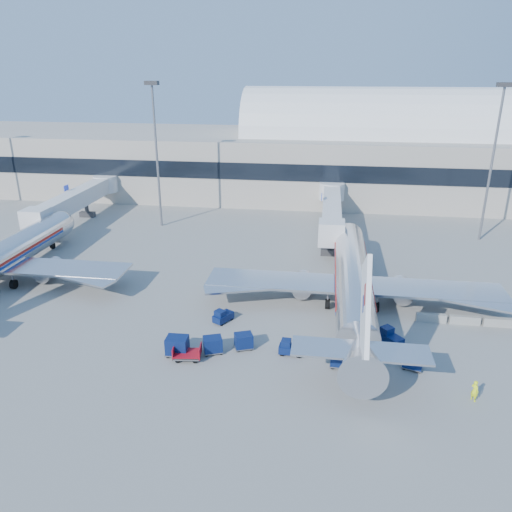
% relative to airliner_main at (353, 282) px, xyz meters
% --- Properties ---
extents(ground, '(260.00, 260.00, 0.00)m').
position_rel_airliner_main_xyz_m(ground, '(-10.00, -4.51, -2.93)').
color(ground, gray).
rests_on(ground, ground).
extents(terminal, '(170.00, 28.15, 21.00)m').
position_rel_airliner_main_xyz_m(terminal, '(-23.60, 51.46, 4.60)').
color(terminal, '#B2AA9E').
rests_on(terminal, ground).
extents(airliner_main, '(32.00, 37.26, 12.07)m').
position_rel_airliner_main_xyz_m(airliner_main, '(0.00, 0.00, 0.00)').
color(airliner_main, silver).
rests_on(airliner_main, ground).
extents(jetbridge_near, '(4.40, 27.50, 6.25)m').
position_rel_airliner_main_xyz_m(jetbridge_near, '(-2.40, 26.30, 1.00)').
color(jetbridge_near, silver).
rests_on(jetbridge_near, ground).
extents(jetbridge_mid, '(4.40, 27.50, 6.25)m').
position_rel_airliner_main_xyz_m(jetbridge_mid, '(-44.40, 26.30, 1.00)').
color(jetbridge_mid, silver).
rests_on(jetbridge_mid, ground).
extents(mast_west, '(2.00, 1.20, 22.60)m').
position_rel_airliner_main_xyz_m(mast_west, '(-30.00, 25.49, 11.87)').
color(mast_west, slate).
rests_on(mast_west, ground).
extents(mast_east, '(2.00, 1.20, 22.60)m').
position_rel_airliner_main_xyz_m(mast_east, '(20.00, 25.49, 11.87)').
color(mast_east, slate).
rests_on(mast_east, ground).
extents(barrier_near, '(3.00, 0.55, 0.90)m').
position_rel_airliner_main_xyz_m(barrier_near, '(8.00, -2.51, -2.48)').
color(barrier_near, '#9E9E96').
rests_on(barrier_near, ground).
extents(barrier_mid, '(3.00, 0.55, 0.90)m').
position_rel_airliner_main_xyz_m(barrier_mid, '(11.30, -2.51, -2.48)').
color(barrier_mid, '#9E9E96').
rests_on(barrier_mid, ground).
extents(barrier_far, '(3.00, 0.55, 0.90)m').
position_rel_airliner_main_xyz_m(barrier_far, '(14.60, -2.51, -2.48)').
color(barrier_far, '#9E9E96').
rests_on(barrier_far, ground).
extents(tug_lead, '(2.25, 1.23, 1.42)m').
position_rel_airliner_main_xyz_m(tug_lead, '(-5.89, -10.73, -2.28)').
color(tug_lead, '#091847').
rests_on(tug_lead, ground).
extents(tug_right, '(2.48, 2.62, 1.58)m').
position_rel_airliner_main_xyz_m(tug_right, '(3.32, -7.55, -2.21)').
color(tug_right, '#091847').
rests_on(tug_right, ground).
extents(tug_left, '(2.06, 2.46, 1.44)m').
position_rel_airliner_main_xyz_m(tug_left, '(-13.25, -5.58, -2.27)').
color(tug_left, '#091847').
rests_on(tug_left, ground).
extents(cart_train_a, '(2.06, 1.83, 1.50)m').
position_rel_airliner_main_xyz_m(cart_train_a, '(-10.24, -10.37, -2.13)').
color(cart_train_a, '#091847').
rests_on(cart_train_a, ground).
extents(cart_train_b, '(2.12, 1.88, 1.55)m').
position_rel_airliner_main_xyz_m(cart_train_b, '(-12.93, -11.48, -2.10)').
color(cart_train_b, '#091847').
rests_on(cart_train_b, ground).
extents(cart_train_c, '(2.08, 1.61, 1.80)m').
position_rel_airliner_main_xyz_m(cart_train_c, '(-16.02, -12.31, -1.96)').
color(cart_train_c, '#091847').
rests_on(cart_train_c, ground).
extents(cart_solo_near, '(2.09, 1.63, 1.80)m').
position_rel_airliner_main_xyz_m(cart_solo_near, '(-1.25, -12.03, -1.96)').
color(cart_solo_near, '#091847').
rests_on(cart_solo_near, ground).
extents(cart_solo_far, '(2.01, 1.75, 1.50)m').
position_rel_airliner_main_xyz_m(cart_solo_far, '(4.88, -11.51, -2.13)').
color(cart_solo_far, '#091847').
rests_on(cart_solo_far, ground).
extents(cart_open_red, '(2.66, 2.02, 0.66)m').
position_rel_airliner_main_xyz_m(cart_open_red, '(-14.92, -12.86, -2.45)').
color(cart_open_red, slate).
rests_on(cart_open_red, ground).
extents(ramp_worker, '(0.73, 0.79, 1.81)m').
position_rel_airliner_main_xyz_m(ramp_worker, '(8.96, -15.43, -2.02)').
color(ramp_worker, '#C4DE17').
rests_on(ramp_worker, ground).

